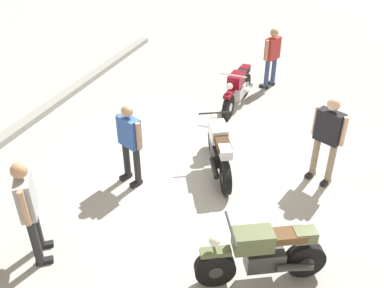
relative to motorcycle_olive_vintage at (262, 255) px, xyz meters
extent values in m
plane|color=#9E9E99|center=(2.43, 1.71, -0.49)|extent=(40.00, 40.00, 0.00)
cube|color=gray|center=(2.43, 6.31, -0.41)|extent=(14.00, 0.30, 0.15)
cylinder|color=black|center=(-0.31, 0.61, -0.19)|extent=(0.41, 0.61, 0.60)
cylinder|color=black|center=(0.30, -0.59, -0.19)|extent=(0.41, 0.61, 0.60)
cylinder|color=#333333|center=(-0.31, 0.61, -0.19)|extent=(0.26, 0.27, 0.21)
cylinder|color=#333333|center=(0.30, -0.59, -0.19)|extent=(0.26, 0.27, 0.21)
cube|color=#333333|center=(0.02, -0.03, -0.09)|extent=(0.50, 0.63, 0.32)
cube|color=#515B38|center=(-0.07, 0.15, 0.31)|extent=(0.54, 0.64, 0.30)
cube|color=#515B38|center=(-0.31, 0.61, 0.14)|extent=(0.34, 0.46, 0.08)
cube|color=brown|center=(0.13, -0.25, 0.33)|extent=(0.50, 0.65, 0.12)
cube|color=#515B38|center=(0.27, -0.52, 0.31)|extent=(0.34, 0.38, 0.18)
cylinder|color=#333333|center=(0.05, -0.47, -0.14)|extent=(0.35, 0.55, 0.16)
cylinder|color=#333333|center=(-0.22, 0.44, 0.56)|extent=(0.64, 0.35, 0.04)
sphere|color=silver|center=(-0.32, 0.64, 0.36)|extent=(0.16, 0.16, 0.16)
cylinder|color=black|center=(4.67, 1.79, -0.17)|extent=(0.65, 0.16, 0.64)
cylinder|color=black|center=(6.11, 1.71, -0.17)|extent=(0.65, 0.16, 0.64)
cylinder|color=silver|center=(4.67, 1.79, -0.17)|extent=(0.23, 0.15, 0.22)
cylinder|color=silver|center=(6.11, 1.71, -0.17)|extent=(0.23, 0.15, 0.22)
cube|color=silver|center=(5.44, 1.75, -0.07)|extent=(0.57, 0.31, 0.32)
cube|color=maroon|center=(5.24, 1.76, 0.33)|extent=(0.58, 0.35, 0.30)
cube|color=maroon|center=(4.67, 1.79, 0.18)|extent=(0.45, 0.18, 0.08)
cube|color=black|center=(5.69, 1.73, 0.35)|extent=(0.61, 0.29, 0.12)
cube|color=maroon|center=(5.99, 1.72, 0.33)|extent=(0.33, 0.24, 0.18)
cylinder|color=silver|center=(5.83, 1.55, -0.12)|extent=(0.56, 0.14, 0.16)
cylinder|color=silver|center=(4.91, 1.78, 0.58)|extent=(0.07, 0.70, 0.04)
sphere|color=silver|center=(4.69, 1.79, 0.38)|extent=(0.16, 0.16, 0.16)
cylinder|color=black|center=(3.12, 1.71, -0.17)|extent=(0.63, 0.40, 0.64)
cylinder|color=black|center=(1.83, 1.06, -0.17)|extent=(0.63, 0.40, 0.64)
cylinder|color=black|center=(3.12, 1.71, -0.17)|extent=(0.26, 0.23, 0.22)
cylinder|color=black|center=(1.83, 1.06, -0.17)|extent=(0.26, 0.23, 0.22)
cube|color=black|center=(2.43, 1.36, -0.07)|extent=(0.63, 0.50, 0.32)
cube|color=silver|center=(2.61, 1.45, 0.33)|extent=(0.64, 0.54, 0.30)
cube|color=silver|center=(3.12, 1.71, 0.18)|extent=(0.46, 0.34, 0.08)
cube|color=#382314|center=(2.21, 1.25, 0.35)|extent=(0.65, 0.50, 0.12)
cube|color=silver|center=(1.94, 1.11, 0.33)|extent=(0.38, 0.34, 0.18)
cylinder|color=black|center=(1.99, 1.33, -0.12)|extent=(0.55, 0.35, 0.16)
cylinder|color=black|center=(2.90, 1.60, 0.58)|extent=(0.35, 0.64, 0.04)
sphere|color=silver|center=(3.10, 1.70, 0.38)|extent=(0.16, 0.16, 0.16)
cylinder|color=#384772|center=(7.10, 1.12, -0.07)|extent=(0.17, 0.17, 0.84)
cube|color=black|center=(7.12, 1.17, -0.45)|extent=(0.20, 0.28, 0.08)
cylinder|color=#384772|center=(6.79, 1.26, -0.07)|extent=(0.17, 0.17, 0.84)
cube|color=black|center=(6.82, 1.31, -0.45)|extent=(0.20, 0.28, 0.08)
cube|color=#B23333|center=(6.94, 1.19, 0.65)|extent=(0.52, 0.40, 0.60)
cylinder|color=tan|center=(7.20, 1.07, 0.67)|extent=(0.12, 0.12, 0.56)
cylinder|color=tan|center=(6.69, 1.30, 0.67)|extent=(0.12, 0.12, 0.56)
sphere|color=tan|center=(6.94, 1.19, 1.10)|extent=(0.23, 0.23, 0.23)
cylinder|color=#262628|center=(1.63, 3.02, -0.08)|extent=(0.17, 0.17, 0.82)
cube|color=black|center=(1.58, 3.04, -0.45)|extent=(0.28, 0.20, 0.08)
cylinder|color=#262628|center=(1.50, 2.72, -0.08)|extent=(0.17, 0.17, 0.82)
cube|color=black|center=(1.44, 2.74, -0.45)|extent=(0.28, 0.20, 0.08)
cube|color=#3359A5|center=(1.56, 2.87, 0.63)|extent=(0.39, 0.51, 0.58)
cylinder|color=tan|center=(1.68, 3.12, 0.64)|extent=(0.12, 0.12, 0.55)
cylinder|color=tan|center=(1.45, 2.62, 0.64)|extent=(0.12, 0.12, 0.55)
sphere|color=tan|center=(1.56, 2.87, 1.06)|extent=(0.22, 0.22, 0.22)
cylinder|color=#262628|center=(-0.86, 3.26, -0.05)|extent=(0.18, 0.18, 0.88)
cube|color=black|center=(-0.83, 3.21, -0.45)|extent=(0.23, 0.27, 0.08)
cylinder|color=#262628|center=(-0.57, 3.46, -0.05)|extent=(0.18, 0.18, 0.88)
cube|color=black|center=(-0.54, 3.41, -0.45)|extent=(0.23, 0.27, 0.08)
cube|color=#99999E|center=(-0.72, 3.36, 0.71)|extent=(0.53, 0.46, 0.62)
cylinder|color=tan|center=(-0.96, 3.19, 0.72)|extent=(0.13, 0.13, 0.59)
cylinder|color=tan|center=(-0.48, 3.53, 0.72)|extent=(0.13, 0.13, 0.59)
sphere|color=tan|center=(-0.72, 3.36, 1.17)|extent=(0.24, 0.24, 0.24)
cylinder|color=gray|center=(2.93, -0.45, -0.05)|extent=(0.18, 0.18, 0.88)
cube|color=black|center=(2.88, -0.42, -0.45)|extent=(0.28, 0.21, 0.08)
cylinder|color=gray|center=(2.77, -0.76, -0.05)|extent=(0.18, 0.18, 0.88)
cube|color=black|center=(2.72, -0.73, -0.45)|extent=(0.28, 0.21, 0.08)
cube|color=black|center=(2.85, -0.60, 0.71)|extent=(0.42, 0.54, 0.62)
cylinder|color=#D8AD8C|center=(2.99, -0.34, 0.72)|extent=(0.12, 0.12, 0.59)
cylinder|color=#D8AD8C|center=(2.72, -0.87, 0.72)|extent=(0.12, 0.12, 0.59)
sphere|color=#D8AD8C|center=(2.85, -0.60, 1.17)|extent=(0.24, 0.24, 0.24)
camera|label=1|loc=(-4.38, -0.48, 4.55)|focal=39.45mm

